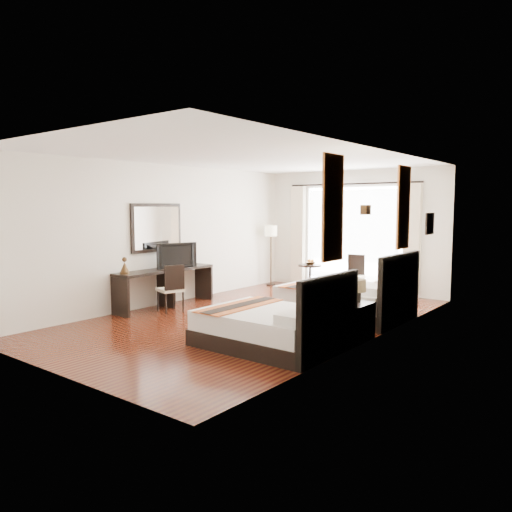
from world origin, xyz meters
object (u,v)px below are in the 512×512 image
Objects in this scene: table_lamp at (358,288)px; vase at (350,304)px; bed_far at (347,300)px; fruit_bowl at (310,263)px; television at (175,255)px; window_chair at (354,283)px; bed_near at (275,327)px; side_table at (310,278)px; nightstand at (353,321)px; desk_chair at (171,297)px; floor_lamp at (271,235)px; console_desk at (166,288)px.

table_lamp is 0.32m from vase.
bed_far is 2.73m from fruit_bowl.
television is at bearing 175.63° from vase.
bed_near is at bearing 4.95° from window_chair.
fruit_bowl is (1.28, 3.04, -0.35)m from television.
bed_near is 4.70m from side_table.
nightstand is 0.64× the size of window_chair.
desk_chair is 3.84m from floor_lamp.
desk_chair is at bearing -103.86° from fruit_bowl.
desk_chair is 3.75× the size of fruit_bowl.
nightstand is at bearing -49.63° from side_table.
bed_far is 1.67m from vase.
bed_near is 4.70m from fruit_bowl.
table_lamp is at bearing -56.86° from bed_far.
fruit_bowl is at bearing 130.25° from nightstand.
nightstand is 4.70× the size of vase.
nightstand is 0.66× the size of television.
fruit_bowl is (1.30, 3.27, 0.28)m from console_desk.
table_lamp is at bearing -156.04° from desk_chair.
bed_near is at bearing -128.91° from vase.
console_desk is at bearing 164.00° from bed_near.
vase is at bearing -159.86° from desk_chair.
bed_far is at bearing 120.43° from nightstand.
table_lamp is 3.21× the size of vase.
console_desk reaches higher than nightstand.
television is 4.01m from window_chair.
table_lamp is 1.64× the size of fruit_bowl.
floor_lamp reaches higher than bed_far.
vase is 0.08× the size of floor_lamp.
console_desk is at bearing -156.88° from bed_far.
floor_lamp is (0.04, 3.44, 0.88)m from console_desk.
desk_chair is 4.15m from window_chair.
television is (-3.30, 1.19, 0.72)m from bed_near.
bed_far reaches higher than fruit_bowl.
table_lamp is 0.63× the size of side_table.
window_chair is at bearing 117.64° from table_lamp.
table_lamp is at bearing -39.33° from floor_lamp.
window_chair is (-1.71, 3.26, -0.49)m from table_lamp.
bed_far is (-0.08, 2.34, 0.02)m from bed_near.
bed_far is 3.52m from console_desk.
fruit_bowl is (-2.72, 3.21, 0.38)m from nightstand.
bed_far is at bearing -44.24° from fruit_bowl.
desk_chair reaches higher than nightstand.
bed_near reaches higher than table_lamp.
vase is 0.14× the size of television.
television reaches higher than window_chair.
side_table is (1.26, 3.04, -0.69)m from television.
table_lamp reaches higher than side_table.
desk_chair is (-3.60, -0.43, -0.49)m from table_lamp.
television is at bearing -112.84° from fruit_bowl.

